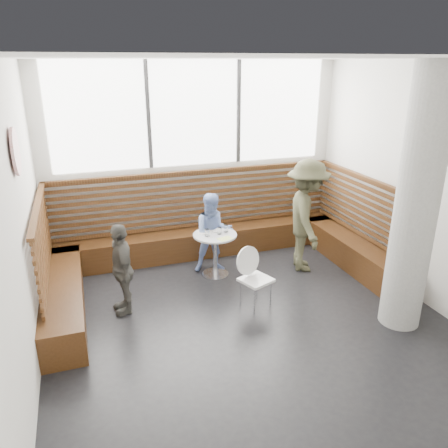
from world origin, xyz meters
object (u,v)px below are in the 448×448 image
object	(u,v)px
cafe_chair	(254,273)
child_back	(213,233)
cafe_table	(215,246)
child_left	(122,269)
concrete_column	(417,204)
adult_man	(307,216)

from	to	relation	value
cafe_chair	child_back	xyz separation A→B (m)	(-0.20, 1.20, 0.15)
cafe_table	child_left	distance (m)	1.60
concrete_column	child_left	xyz separation A→B (m)	(-3.33, 1.40, -0.98)
cafe_chair	child_back	size ratio (longest dim) A/B	0.65
concrete_column	cafe_table	xyz separation A→B (m)	(-1.86, 2.01, -1.11)
concrete_column	cafe_chair	distance (m)	2.20
concrete_column	cafe_chair	size ratio (longest dim) A/B	3.83
adult_man	cafe_chair	bearing A→B (deg)	142.56
adult_man	concrete_column	bearing A→B (deg)	-148.23
cafe_table	child_back	world-z (taller)	child_back
child_left	adult_man	bearing A→B (deg)	93.42
concrete_column	adult_man	distance (m)	1.97
cafe_chair	adult_man	size ratio (longest dim) A/B	0.47
cafe_table	child_left	world-z (taller)	child_left
concrete_column	cafe_table	bearing A→B (deg)	132.76
cafe_table	child_back	bearing A→B (deg)	80.71
child_back	cafe_table	bearing A→B (deg)	-91.64
child_left	child_back	bearing A→B (deg)	113.19
adult_man	child_left	size ratio (longest dim) A/B	1.44
child_back	child_left	xyz separation A→B (m)	(-1.50, -0.78, -0.02)
adult_man	child_back	size ratio (longest dim) A/B	1.40
child_back	child_left	bearing A→B (deg)	-144.91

